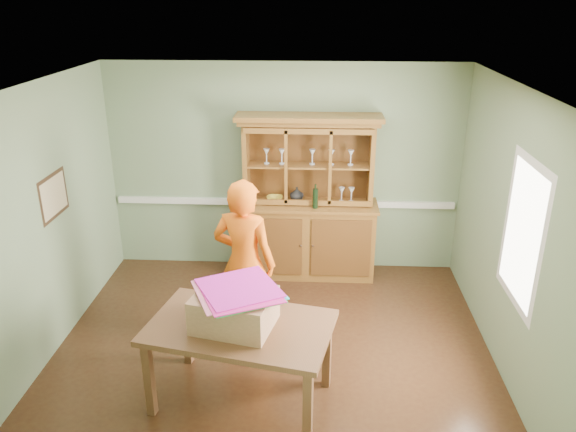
# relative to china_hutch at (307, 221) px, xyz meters

# --- Properties ---
(floor) EXTENTS (4.50, 4.50, 0.00)m
(floor) POSITION_rel_china_hutch_xyz_m (-0.31, -1.76, -0.74)
(floor) COLOR #3F2714
(floor) RESTS_ON ground
(ceiling) EXTENTS (4.50, 4.50, 0.00)m
(ceiling) POSITION_rel_china_hutch_xyz_m (-0.31, -1.76, 1.96)
(ceiling) COLOR white
(ceiling) RESTS_ON wall_back
(wall_back) EXTENTS (4.50, 0.00, 4.50)m
(wall_back) POSITION_rel_china_hutch_xyz_m (-0.31, 0.24, 0.61)
(wall_back) COLOR gray
(wall_back) RESTS_ON floor
(wall_left) EXTENTS (0.00, 4.00, 4.00)m
(wall_left) POSITION_rel_china_hutch_xyz_m (-2.56, -1.76, 0.61)
(wall_left) COLOR gray
(wall_left) RESTS_ON floor
(wall_right) EXTENTS (0.00, 4.00, 4.00)m
(wall_right) POSITION_rel_china_hutch_xyz_m (1.94, -1.76, 0.61)
(wall_right) COLOR gray
(wall_right) RESTS_ON floor
(wall_front) EXTENTS (4.50, 0.00, 4.50)m
(wall_front) POSITION_rel_china_hutch_xyz_m (-0.31, -3.76, 0.61)
(wall_front) COLOR gray
(wall_front) RESTS_ON floor
(chair_rail) EXTENTS (4.41, 0.05, 0.08)m
(chair_rail) POSITION_rel_china_hutch_xyz_m (-0.31, 0.21, 0.16)
(chair_rail) COLOR silver
(chair_rail) RESTS_ON wall_back
(framed_map) EXTENTS (0.03, 0.60, 0.46)m
(framed_map) POSITION_rel_china_hutch_xyz_m (-2.54, -1.46, 0.81)
(framed_map) COLOR #362415
(framed_map) RESTS_ON wall_left
(window_panel) EXTENTS (0.03, 0.96, 1.36)m
(window_panel) POSITION_rel_china_hutch_xyz_m (1.92, -2.06, 0.76)
(window_panel) COLOR silver
(window_panel) RESTS_ON wall_right
(china_hutch) EXTENTS (1.78, 0.59, 2.10)m
(china_hutch) POSITION_rel_china_hutch_xyz_m (0.00, 0.00, 0.00)
(china_hutch) COLOR brown
(china_hutch) RESTS_ON floor
(dining_table) EXTENTS (1.73, 1.25, 0.79)m
(dining_table) POSITION_rel_china_hutch_xyz_m (-0.53, -2.54, -0.04)
(dining_table) COLOR brown
(dining_table) RESTS_ON floor
(cardboard_box) EXTENTS (0.76, 0.66, 0.31)m
(cardboard_box) POSITION_rel_china_hutch_xyz_m (-0.57, -2.55, 0.20)
(cardboard_box) COLOR tan
(cardboard_box) RESTS_ON dining_table
(kite_stack) EXTENTS (0.81, 0.81, 0.04)m
(kite_stack) POSITION_rel_china_hutch_xyz_m (-0.54, -2.53, 0.38)
(kite_stack) COLOR #3CCC55
(kite_stack) RESTS_ON cardboard_box
(person) EXTENTS (0.74, 0.57, 1.80)m
(person) POSITION_rel_china_hutch_xyz_m (-0.61, -1.58, 0.16)
(person) COLOR orange
(person) RESTS_ON floor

